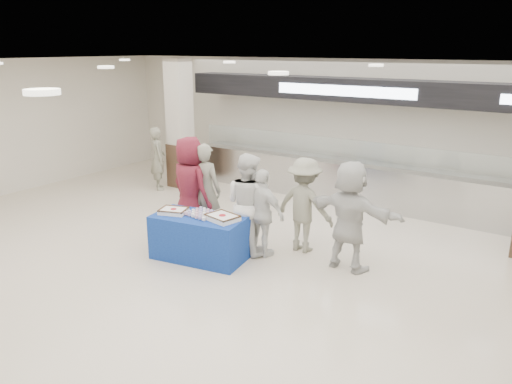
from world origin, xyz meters
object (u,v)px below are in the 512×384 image
Objects in this scene: chef_tall at (248,203)px; soldier_b at (304,205)px; sheet_cake_left at (174,210)px; soldier_a at (205,190)px; cupcake_tray at (202,214)px; chef_short at (262,213)px; civilian_maroon at (190,187)px; civilian_white at (350,216)px; display_table at (199,237)px; sheet_cake_right at (222,217)px; soldier_bg at (158,158)px.

chef_tall is 0.97m from soldier_b.
soldier_a is at bearing 99.44° from sheet_cake_left.
cupcake_tray is 1.76m from soldier_b.
chef_tall is (1.13, -0.21, -0.01)m from soldier_a.
chef_tall is at bearing 3.64° from chef_short.
sheet_cake_left is 1.50m from chef_short.
civilian_maroon is at bearing 34.34° from soldier_a.
civilian_maroon is 1.34m from chef_tall.
cupcake_tray is 1.12m from civilian_maroon.
chef_short is 0.92× the size of soldier_b.
sheet_cake_left is at bearing 28.34° from civilian_white.
chef_short is at bearing -172.92° from chef_tall.
soldier_b reaches higher than display_table.
chef_short reaches higher than sheet_cake_right.
civilian_maroon is at bearing 8.32° from chef_tall.
civilian_maroon reaches higher than civilian_white.
soldier_bg is at bearing -38.57° from soldier_a.
civilian_maroon is 2.19m from soldier_b.
display_table is at bearing 150.22° from civilian_maroon.
soldier_b reaches higher than cupcake_tray.
cupcake_tray is 0.24× the size of civilian_maroon.
soldier_b reaches higher than sheet_cake_right.
soldier_a is 1.01× the size of chef_tall.
soldier_bg is (-5.90, 1.66, -0.11)m from civilian_white.
soldier_a is at bearing 7.46° from civilian_white.
soldier_b is (0.83, 1.23, 0.03)m from sheet_cake_right.
display_table is 0.62m from sheet_cake_right.
chef_tall is at bearing 45.34° from display_table.
civilian_maroon reaches higher than sheet_cake_right.
soldier_a reaches higher than chef_short.
chef_short is 0.97× the size of soldier_bg.
chef_short is at bearing 18.72° from civilian_white.
soldier_b is 1.00m from civilian_white.
chef_short is (1.27, 0.81, -0.04)m from sheet_cake_left.
soldier_a is at bearing -2.98° from chef_short.
civilian_maroon is 3.45m from soldier_bg.
sheet_cake_left is 1.06m from soldier_a.
civilian_maroon is 1.06× the size of civilian_white.
sheet_cake_left is at bearing 38.68° from chef_short.
cupcake_tray is at bearing -176.65° from sheet_cake_right.
civilian_maroon reaches higher than sheet_cake_left.
sheet_cake_left is at bearing 91.40° from soldier_a.
civilian_white is at bearing -159.63° from chef_tall.
chef_short reaches higher than display_table.
sheet_cake_right is 0.36× the size of soldier_bg.
soldier_bg is at bearing -23.38° from civilian_maroon.
soldier_a is 1.15m from chef_tall.
cupcake_tray is 0.28× the size of soldier_b.
sheet_cake_right is at bearing 56.45° from soldier_b.
sheet_cake_right is 0.34× the size of soldier_b.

